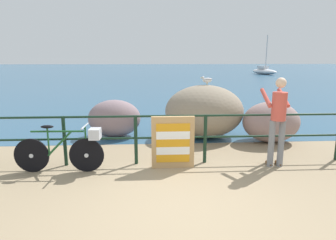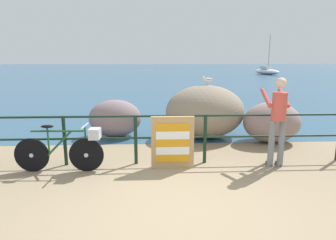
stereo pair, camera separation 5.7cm
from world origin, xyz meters
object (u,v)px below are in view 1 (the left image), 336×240
object	(u,v)px
sailboat	(264,71)
seagull	(207,80)
breakwater_boulder_main	(204,111)
folded_deckchair_stack	(173,142)
person_at_railing	(278,118)
breakwater_boulder_left	(114,118)
breakwater_boulder_right	(271,122)
bicycle	(67,149)

from	to	relation	value
sailboat	seagull	bearing A→B (deg)	-42.53
breakwater_boulder_main	seagull	world-z (taller)	seagull
folded_deckchair_stack	seagull	size ratio (longest dim) A/B	3.04
person_at_railing	breakwater_boulder_main	bearing A→B (deg)	24.48
breakwater_boulder_left	sailboat	size ratio (longest dim) A/B	0.29
breakwater_boulder_left	breakwater_boulder_right	distance (m)	4.16
sailboat	folded_deckchair_stack	bearing A→B (deg)	-42.61
breakwater_boulder_left	breakwater_boulder_right	bearing A→B (deg)	-10.29
breakwater_boulder_main	sailboat	size ratio (longest dim) A/B	0.44
seagull	sailboat	bearing A→B (deg)	-121.69
folded_deckchair_stack	breakwater_boulder_main	size ratio (longest dim) A/B	0.49
breakwater_boulder_right	breakwater_boulder_main	bearing A→B (deg)	160.45
seagull	sailboat	size ratio (longest dim) A/B	0.07
person_at_railing	breakwater_boulder_right	world-z (taller)	person_at_railing
folded_deckchair_stack	breakwater_boulder_right	size ratio (longest dim) A/B	0.71
person_at_railing	bicycle	bearing A→B (deg)	91.32
seagull	sailboat	distance (m)	32.35
seagull	sailboat	world-z (taller)	sailboat
bicycle	folded_deckchair_stack	distance (m)	2.03
sailboat	breakwater_boulder_right	bearing A→B (deg)	-39.51
bicycle	seagull	distance (m)	4.12
bicycle	breakwater_boulder_right	size ratio (longest dim) A/B	1.16
person_at_railing	breakwater_boulder_main	size ratio (longest dim) A/B	0.83
breakwater_boulder_main	breakwater_boulder_left	xyz separation A→B (m)	(-2.46, 0.16, -0.20)
breakwater_boulder_left	sailboat	bearing A→B (deg)	62.06
breakwater_boulder_main	folded_deckchair_stack	bearing A→B (deg)	-114.31
bicycle	folded_deckchair_stack	xyz separation A→B (m)	(2.03, 0.10, 0.06)
folded_deckchair_stack	breakwater_boulder_left	bearing A→B (deg)	120.38
folded_deckchair_stack	seagull	distance (m)	2.79
bicycle	person_at_railing	distance (m)	4.13
breakwater_boulder_main	breakwater_boulder_right	xyz separation A→B (m)	(1.64, -0.58, -0.19)
bicycle	breakwater_boulder_left	distance (m)	2.61
person_at_railing	breakwater_boulder_main	distance (m)	2.54
breakwater_boulder_right	seagull	bearing A→B (deg)	157.57
folded_deckchair_stack	sailboat	distance (m)	34.91
breakwater_boulder_left	seagull	xyz separation A→B (m)	(2.52, -0.09, 1.06)
person_at_railing	folded_deckchair_stack	world-z (taller)	person_at_railing
bicycle	breakwater_boulder_left	xyz separation A→B (m)	(0.60, 2.54, 0.05)
bicycle	sailboat	xyz separation A→B (m)	(16.23, 32.00, -0.04)
seagull	bicycle	bearing A→B (deg)	30.26
bicycle	folded_deckchair_stack	bearing A→B (deg)	5.04
breakwater_boulder_main	breakwater_boulder_right	size ratio (longest dim) A/B	1.46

